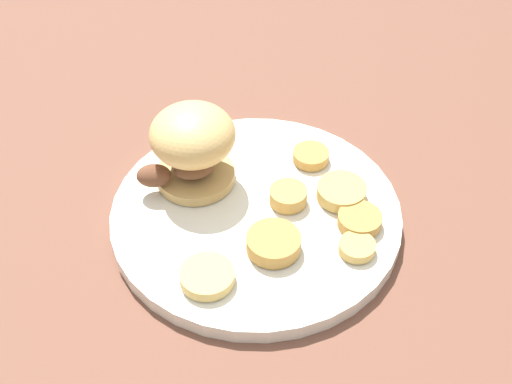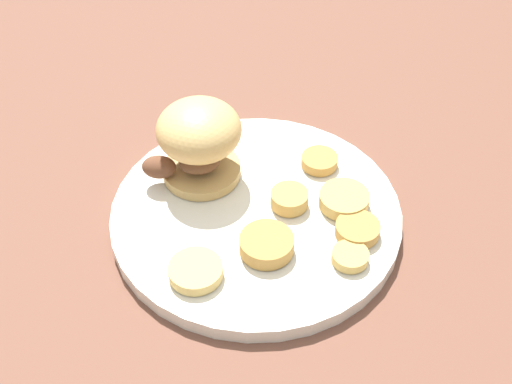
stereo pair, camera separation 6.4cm
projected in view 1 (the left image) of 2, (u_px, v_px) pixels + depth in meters
ground_plane at (256, 221)px, 0.75m from camera, size 4.00×4.00×0.00m
dinner_plate at (256, 215)px, 0.75m from camera, size 0.30×0.30×0.02m
sandwich at (192, 145)px, 0.74m from camera, size 0.09×0.11×0.09m
potato_round_0 at (342, 192)px, 0.75m from camera, size 0.05×0.05×0.01m
potato_round_1 at (288, 196)px, 0.74m from camera, size 0.04×0.04×0.02m
potato_round_2 at (356, 249)px, 0.69m from camera, size 0.04×0.04×0.01m
potato_round_3 at (311, 156)px, 0.79m from camera, size 0.04×0.04×0.01m
potato_round_4 at (207, 276)px, 0.67m from camera, size 0.05×0.05×0.01m
potato_round_5 at (274, 243)px, 0.70m from camera, size 0.05×0.05×0.02m
potato_round_6 at (360, 220)px, 0.72m from camera, size 0.05×0.05×0.01m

